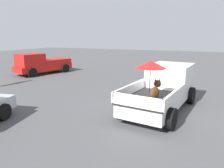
% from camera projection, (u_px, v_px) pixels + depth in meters
% --- Properties ---
extents(ground_plane, '(80.00, 80.00, 0.00)m').
position_uv_depth(ground_plane, '(159.00, 110.00, 9.44)').
color(ground_plane, '#4C4C4F').
extents(pickup_truck_main, '(5.23, 2.70, 2.37)m').
position_uv_depth(pickup_truck_main, '(164.00, 87.00, 9.58)').
color(pickup_truck_main, black).
rests_on(pickup_truck_main, ground).
extents(pickup_truck_red, '(5.11, 3.21, 1.80)m').
position_uv_depth(pickup_truck_red, '(41.00, 64.00, 18.34)').
color(pickup_truck_red, black).
rests_on(pickup_truck_red, ground).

